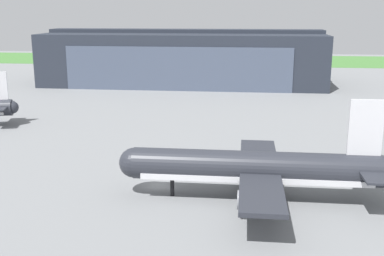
% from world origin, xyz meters
% --- Properties ---
extents(ground_plane, '(440.00, 440.00, 0.00)m').
position_xyz_m(ground_plane, '(0.00, 0.00, 0.00)').
color(ground_plane, slate).
extents(grass_field_strip, '(440.00, 56.00, 0.08)m').
position_xyz_m(grass_field_strip, '(0.00, 180.46, 0.04)').
color(grass_field_strip, '#447937').
rests_on(grass_field_strip, ground_plane).
extents(maintenance_hangar, '(94.24, 37.81, 18.47)m').
position_xyz_m(maintenance_hangar, '(-9.24, 101.69, 8.78)').
color(maintenance_hangar, '#232833').
rests_on(maintenance_hangar, ground_plane).
extents(airliner_near_left, '(36.64, 28.90, 14.01)m').
position_xyz_m(airliner_near_left, '(13.59, -3.46, 4.40)').
color(airliner_near_left, '#282B33').
rests_on(airliner_near_left, ground_plane).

